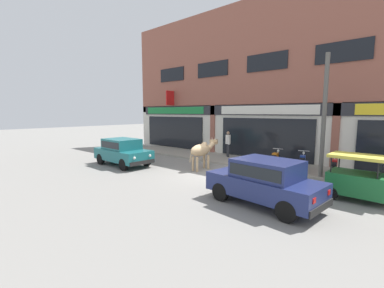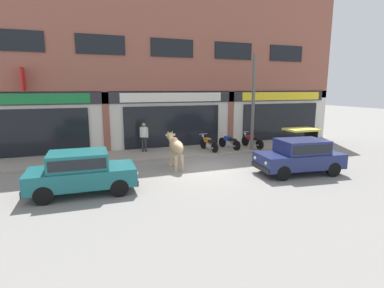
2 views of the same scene
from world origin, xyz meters
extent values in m
plane|color=gray|center=(0.00, 0.00, 0.00)|extent=(90.00, 90.00, 0.00)
cube|color=gray|center=(0.00, 3.62, 0.06)|extent=(19.00, 2.84, 0.12)
cube|color=#8E5142|center=(0.00, 5.31, 6.30)|extent=(23.00, 0.55, 6.79)
cube|color=silver|center=(0.00, 5.31, 1.70)|extent=(23.00, 0.55, 3.40)
cube|color=#28282D|center=(0.00, 5.00, 3.05)|extent=(22.08, 0.08, 0.64)
cube|color=black|center=(-7.67, 4.99, 1.35)|extent=(5.83, 0.10, 2.40)
cube|color=#197A38|center=(-7.67, 4.97, 3.05)|extent=(6.13, 0.05, 0.52)
cube|color=#8E5142|center=(-3.83, 5.02, 1.70)|extent=(0.36, 0.12, 3.40)
cube|color=black|center=(0.00, 4.99, 1.35)|extent=(5.83, 0.10, 2.40)
cube|color=silver|center=(0.00, 4.97, 3.05)|extent=(6.13, 0.05, 0.52)
cube|color=#8E5142|center=(3.83, 5.02, 1.70)|extent=(0.36, 0.12, 3.40)
cube|color=black|center=(7.67, 4.99, 1.35)|extent=(5.83, 0.10, 2.40)
cube|color=yellow|center=(7.67, 4.97, 3.05)|extent=(6.13, 0.05, 0.52)
cube|color=black|center=(-7.82, 5.01, 5.82)|extent=(2.50, 0.06, 1.00)
cube|color=black|center=(-3.91, 5.01, 5.82)|extent=(2.50, 0.06, 1.00)
cube|color=black|center=(0.00, 5.01, 5.82)|extent=(2.50, 0.06, 1.00)
cube|color=black|center=(3.91, 5.01, 5.82)|extent=(2.50, 0.06, 1.00)
cube|color=black|center=(7.82, 5.01, 5.82)|extent=(2.50, 0.06, 1.00)
cube|color=red|center=(-7.61, 4.59, 4.00)|extent=(0.08, 0.80, 1.10)
ellipsoid|color=tan|center=(-1.24, 0.49, 1.02)|extent=(0.56, 1.42, 0.60)
sphere|color=tan|center=(-1.23, 0.77, 1.25)|extent=(0.32, 0.32, 0.32)
cylinder|color=tan|center=(-1.37, 0.93, 0.36)|extent=(0.12, 0.12, 0.72)
cylinder|color=tan|center=(-1.08, 0.92, 0.36)|extent=(0.12, 0.12, 0.72)
cylinder|color=tan|center=(-1.40, 0.06, 0.36)|extent=(0.12, 0.12, 0.72)
cylinder|color=tan|center=(-1.11, 0.06, 0.36)|extent=(0.12, 0.12, 0.72)
cylinder|color=tan|center=(-1.21, 1.31, 1.17)|extent=(0.25, 0.47, 0.43)
cube|color=tan|center=(-1.21, 1.57, 1.34)|extent=(0.23, 0.37, 0.26)
cube|color=#957A57|center=(-1.20, 1.75, 1.30)|extent=(0.16, 0.14, 0.14)
cone|color=beige|center=(-1.31, 1.54, 1.52)|extent=(0.06, 0.12, 0.19)
cone|color=beige|center=(-1.11, 1.53, 1.52)|extent=(0.06, 0.12, 0.19)
cube|color=tan|center=(-1.37, 1.50, 1.40)|extent=(0.14, 0.04, 0.10)
cube|color=tan|center=(-1.05, 1.49, 1.40)|extent=(0.14, 0.04, 0.10)
cylinder|color=tan|center=(-1.26, -0.25, 0.80)|extent=(0.05, 0.17, 0.60)
cylinder|color=black|center=(-4.04, -0.73, 0.30)|extent=(0.60, 0.20, 0.60)
cylinder|color=black|center=(-4.08, -2.17, 0.30)|extent=(0.60, 0.20, 0.60)
cylinder|color=black|center=(-6.34, -0.66, 0.30)|extent=(0.60, 0.20, 0.60)
cylinder|color=black|center=(-6.38, -2.10, 0.30)|extent=(0.60, 0.20, 0.60)
cube|color=#196066|center=(-5.21, -1.41, 0.60)|extent=(3.54, 1.70, 0.60)
cube|color=#196066|center=(-5.31, -1.41, 1.18)|extent=(1.94, 1.49, 0.56)
cube|color=black|center=(-5.31, -1.41, 1.18)|extent=(1.79, 1.51, 0.35)
cube|color=black|center=(-3.48, -1.46, 0.38)|extent=(0.16, 1.52, 0.20)
cube|color=black|center=(-6.94, -1.36, 0.38)|extent=(0.16, 1.52, 0.20)
sphere|color=silver|center=(-3.43, -0.98, 0.68)|extent=(0.14, 0.14, 0.14)
sphere|color=silver|center=(-3.46, -1.94, 0.68)|extent=(0.14, 0.14, 0.14)
cube|color=red|center=(-6.95, -0.87, 0.70)|extent=(0.03, 0.16, 0.14)
cube|color=red|center=(-6.98, -1.86, 0.70)|extent=(0.03, 0.16, 0.14)
cylinder|color=black|center=(2.14, -2.63, 0.30)|extent=(0.62, 0.25, 0.60)
cylinder|color=black|center=(2.30, -1.20, 0.30)|extent=(0.62, 0.25, 0.60)
cylinder|color=black|center=(4.42, -2.89, 0.30)|extent=(0.62, 0.25, 0.60)
cylinder|color=black|center=(4.58, -1.46, 0.30)|extent=(0.62, 0.25, 0.60)
cube|color=navy|center=(3.36, -2.04, 0.60)|extent=(3.66, 1.98, 0.60)
cube|color=navy|center=(3.46, -2.06, 1.18)|extent=(2.05, 1.64, 0.56)
cube|color=black|center=(3.46, -2.06, 1.18)|extent=(1.90, 1.65, 0.35)
cube|color=black|center=(1.64, -1.85, 0.38)|extent=(0.29, 1.52, 0.20)
cube|color=black|center=(5.08, -2.24, 0.38)|extent=(0.29, 1.52, 0.20)
sphere|color=silver|center=(1.56, -2.33, 0.68)|extent=(0.14, 0.14, 0.14)
sphere|color=silver|center=(1.66, -1.37, 0.68)|extent=(0.14, 0.14, 0.14)
cube|color=red|center=(5.05, -2.73, 0.70)|extent=(0.05, 0.16, 0.14)
cube|color=red|center=(5.16, -1.75, 0.70)|extent=(0.05, 0.16, 0.14)
cylinder|color=black|center=(6.44, 0.35, 0.22)|extent=(0.45, 0.14, 0.44)
cylinder|color=black|center=(4.92, 0.95, 0.22)|extent=(0.45, 0.14, 0.44)
cylinder|color=black|center=(4.87, -0.09, 0.22)|extent=(0.45, 0.14, 0.44)
cube|color=#19602D|center=(5.54, 0.39, 0.57)|extent=(1.77, 1.24, 0.70)
cube|color=yellow|center=(6.44, 0.35, 0.67)|extent=(0.40, 0.89, 0.52)
cylinder|color=black|center=(6.14, 0.86, 1.19)|extent=(0.04, 0.04, 0.55)
cylinder|color=black|center=(6.09, -0.13, 1.19)|extent=(0.04, 0.04, 0.55)
cylinder|color=black|center=(4.86, 0.92, 1.19)|extent=(0.04, 0.04, 0.55)
cylinder|color=black|center=(4.81, -0.06, 1.19)|extent=(0.04, 0.04, 0.55)
cube|color=#DBCC42|center=(5.49, 0.40, 1.47)|extent=(1.67, 1.18, 0.10)
cube|color=black|center=(6.11, 0.37, 1.19)|extent=(0.08, 0.93, 0.50)
cylinder|color=black|center=(1.42, 3.76, 0.40)|extent=(0.17, 0.57, 0.56)
cylinder|color=black|center=(1.58, 2.52, 0.40)|extent=(0.17, 0.57, 0.56)
cube|color=#B2B5BA|center=(1.50, 3.12, 0.44)|extent=(0.24, 0.34, 0.24)
cube|color=orange|center=(1.48, 3.28, 0.70)|extent=(0.29, 0.43, 0.24)
cube|color=black|center=(1.53, 2.88, 0.68)|extent=(0.29, 0.54, 0.12)
cylinder|color=#B2B5BA|center=(1.43, 3.70, 0.70)|extent=(0.07, 0.27, 0.59)
cylinder|color=#B2B5BA|center=(1.42, 3.74, 0.98)|extent=(0.52, 0.10, 0.03)
sphere|color=silver|center=(1.41, 3.80, 0.86)|extent=(0.12, 0.12, 0.12)
cylinder|color=#B2B5BA|center=(1.44, 2.75, 0.36)|extent=(0.12, 0.48, 0.06)
cylinder|color=black|center=(2.70, 3.87, 0.40)|extent=(0.23, 0.57, 0.56)
cylinder|color=black|center=(2.99, 2.65, 0.40)|extent=(0.23, 0.57, 0.56)
cube|color=#B2B5BA|center=(2.85, 3.24, 0.44)|extent=(0.27, 0.36, 0.24)
cube|color=navy|center=(2.81, 3.40, 0.70)|extent=(0.33, 0.44, 0.24)
cube|color=black|center=(2.91, 3.01, 0.68)|extent=(0.33, 0.56, 0.12)
cylinder|color=#B2B5BA|center=(2.72, 3.81, 0.70)|extent=(0.10, 0.27, 0.59)
cylinder|color=#B2B5BA|center=(2.71, 3.85, 0.98)|extent=(0.51, 0.15, 0.03)
sphere|color=silver|center=(2.69, 3.91, 0.86)|extent=(0.12, 0.12, 0.12)
cylinder|color=#B2B5BA|center=(2.83, 2.87, 0.36)|extent=(0.17, 0.48, 0.06)
cylinder|color=black|center=(4.15, 3.67, 0.40)|extent=(0.20, 0.57, 0.56)
cylinder|color=black|center=(4.37, 2.44, 0.40)|extent=(0.20, 0.57, 0.56)
cube|color=#B2B5BA|center=(4.26, 3.04, 0.44)|extent=(0.25, 0.35, 0.24)
cube|color=red|center=(4.23, 3.19, 0.70)|extent=(0.31, 0.44, 0.24)
cube|color=black|center=(4.31, 2.80, 0.68)|extent=(0.31, 0.55, 0.12)
cylinder|color=#B2B5BA|center=(4.16, 3.61, 0.70)|extent=(0.09, 0.27, 0.59)
cylinder|color=#B2B5BA|center=(4.15, 3.65, 0.98)|extent=(0.52, 0.13, 0.03)
sphere|color=silver|center=(4.14, 3.71, 0.86)|extent=(0.12, 0.12, 0.12)
cylinder|color=#B2B5BA|center=(4.22, 2.66, 0.36)|extent=(0.15, 0.48, 0.06)
cylinder|color=#2D2D33|center=(-2.02, 4.15, 0.53)|extent=(0.11, 0.11, 0.82)
cylinder|color=#2D2D33|center=(-1.88, 4.03, 0.53)|extent=(0.11, 0.11, 0.82)
cylinder|color=silver|center=(-1.95, 4.09, 1.22)|extent=(0.32, 0.32, 0.56)
cylinder|color=silver|center=(-2.11, 4.23, 1.19)|extent=(0.08, 0.08, 0.56)
cylinder|color=silver|center=(-1.79, 3.96, 1.19)|extent=(0.08, 0.08, 0.56)
sphere|color=tan|center=(-1.95, 4.09, 1.62)|extent=(0.20, 0.20, 0.20)
cylinder|color=#595651|center=(3.87, 2.50, 2.74)|extent=(0.18, 0.18, 5.24)
camera|label=1|loc=(6.80, -9.46, 2.92)|focal=24.00mm
camera|label=2|loc=(-5.14, -11.95, 3.57)|focal=28.00mm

